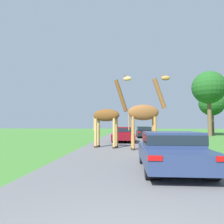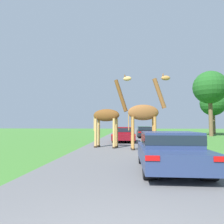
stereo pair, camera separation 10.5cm
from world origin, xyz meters
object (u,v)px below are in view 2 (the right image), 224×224
(giraffe_near_road, at_px, (108,116))
(giraffe_companion, at_px, (145,114))
(car_far_ahead, at_px, (145,132))
(car_queue_left, at_px, (144,131))
(tree_centre_back, at_px, (213,103))
(car_queue_right, at_px, (124,134))
(tree_mid_field, at_px, (210,88))
(car_lead_maroon, at_px, (170,150))

(giraffe_near_road, relative_size, giraffe_companion, 1.02)
(giraffe_companion, relative_size, car_far_ahead, 1.07)
(car_queue_left, relative_size, car_far_ahead, 0.88)
(giraffe_companion, height_order, car_far_ahead, giraffe_companion)
(giraffe_companion, distance_m, car_far_ahead, 12.40)
(car_far_ahead, relative_size, tree_centre_back, 0.62)
(giraffe_near_road, height_order, car_queue_right, giraffe_near_road)
(giraffe_companion, distance_m, tree_mid_field, 18.94)
(giraffe_companion, bearing_deg, car_far_ahead, 171.91)
(car_lead_maroon, height_order, tree_mid_field, tree_mid_field)
(giraffe_companion, height_order, tree_mid_field, tree_mid_field)
(car_queue_right, distance_m, car_far_ahead, 6.99)
(giraffe_companion, bearing_deg, car_queue_left, 172.31)
(giraffe_near_road, xyz_separation_m, tree_mid_field, (12.52, 14.53, 4.47))
(car_queue_left, bearing_deg, giraffe_near_road, -102.25)
(giraffe_companion, distance_m, car_queue_right, 6.08)
(car_lead_maroon, xyz_separation_m, car_queue_right, (-1.82, 11.33, 0.01))
(giraffe_companion, distance_m, car_lead_maroon, 5.85)
(tree_centre_back, relative_size, tree_mid_field, 0.81)
(giraffe_companion, xyz_separation_m, tree_mid_field, (10.08, 15.44, 4.36))
(car_queue_right, relative_size, car_queue_left, 1.04)
(car_lead_maroon, bearing_deg, giraffe_companion, 93.45)
(giraffe_companion, bearing_deg, giraffe_near_road, -114.16)
(tree_centre_back, height_order, tree_mid_field, tree_mid_field)
(car_lead_maroon, distance_m, car_queue_left, 23.29)
(car_queue_right, bearing_deg, tree_mid_field, 40.11)
(giraffe_near_road, relative_size, car_queue_left, 1.25)
(giraffe_companion, height_order, car_queue_left, giraffe_companion)
(giraffe_companion, xyz_separation_m, car_lead_maroon, (0.34, -5.63, -1.55))
(tree_centre_back, xyz_separation_m, tree_mid_field, (-2.97, -6.40, 1.48))
(car_lead_maroon, height_order, car_queue_right, car_queue_right)
(car_lead_maroon, relative_size, tree_mid_field, 0.44)
(giraffe_near_road, height_order, car_lead_maroon, giraffe_near_road)
(car_lead_maroon, height_order, tree_centre_back, tree_centre_back)
(car_lead_maroon, xyz_separation_m, tree_centre_back, (12.71, 27.47, 4.42))
(car_queue_left, distance_m, tree_mid_field, 10.90)
(tree_centre_back, bearing_deg, car_lead_maroon, -114.83)
(giraffe_companion, xyz_separation_m, car_queue_left, (1.20, 17.65, -1.56))
(giraffe_near_road, distance_m, tree_mid_field, 19.69)
(car_queue_left, relative_size, tree_centre_back, 0.55)
(car_queue_right, distance_m, tree_centre_back, 22.16)
(giraffe_companion, bearing_deg, tree_centre_back, 145.33)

